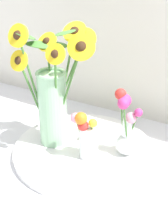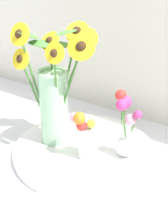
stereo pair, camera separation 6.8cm
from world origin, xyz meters
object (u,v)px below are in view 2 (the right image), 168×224
Objects in this scene: mason_jar_sunflowers at (54,92)px; vase_bulb_right at (126,130)px; serving_tray at (84,150)px; vase_small_center at (85,136)px.

vase_bulb_right is (0.24, 0.05, -0.09)m from mason_jar_sunflowers.
mason_jar_sunflowers is at bearing -174.28° from serving_tray.
vase_small_center is 0.76× the size of vase_bulb_right.
vase_bulb_right is at bearing 39.47° from vase_small_center.
serving_tray is 0.22m from mason_jar_sunflowers.
serving_tray is 0.10m from vase_small_center.
vase_bulb_right is (0.13, 0.04, 0.10)m from serving_tray.
mason_jar_sunflowers is 0.26m from vase_bulb_right.
vase_small_center reaches higher than serving_tray.
mason_jar_sunflowers reaches higher than vase_bulb_right.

